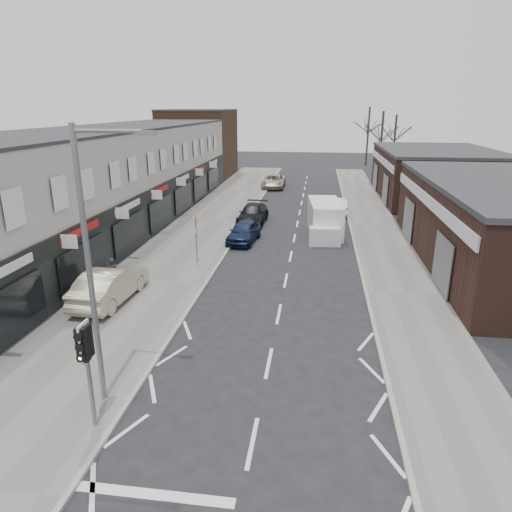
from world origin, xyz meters
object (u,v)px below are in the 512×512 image
(parked_car_right_b, at_px, (326,203))
(warning_sign, at_px, (196,226))
(parked_car_left_b, at_px, (253,214))
(parked_car_right_a, at_px, (336,206))
(pedestrian, at_px, (113,273))
(sedan_on_pavement, at_px, (110,285))
(white_van, at_px, (325,219))
(parked_car_left_c, at_px, (274,181))
(parked_car_left_a, at_px, (244,232))
(traffic_light, at_px, (86,351))
(street_lamp, at_px, (94,256))

(parked_car_right_b, bearing_deg, warning_sign, 67.78)
(parked_car_left_b, xyz_separation_m, parked_car_right_a, (6.43, 4.13, -0.03))
(pedestrian, xyz_separation_m, parked_car_right_a, (11.16, 18.50, -0.23))
(warning_sign, relative_size, sedan_on_pavement, 0.57)
(white_van, distance_m, parked_car_left_c, 19.40)
(sedan_on_pavement, xyz_separation_m, parked_car_left_a, (4.36, 10.58, -0.21))
(pedestrian, bearing_deg, white_van, -144.77)
(white_van, bearing_deg, sedan_on_pavement, -131.76)
(traffic_light, xyz_separation_m, pedestrian, (-3.72, 9.50, -1.52))
(sedan_on_pavement, xyz_separation_m, parked_car_left_c, (4.21, 31.81, -0.19))
(street_lamp, distance_m, pedestrian, 9.77)
(parked_car_left_c, height_order, parked_car_right_a, parked_car_left_c)
(parked_car_left_a, bearing_deg, parked_car_left_c, 96.22)
(warning_sign, bearing_deg, white_van, 45.43)
(warning_sign, bearing_deg, parked_car_left_a, 67.79)
(sedan_on_pavement, bearing_deg, warning_sign, -109.72)
(traffic_light, xyz_separation_m, parked_car_left_c, (1.00, 39.92, -1.70))
(parked_car_left_c, distance_m, parked_car_right_b, 12.90)
(parked_car_left_a, xyz_separation_m, parked_car_left_b, (-0.15, 5.19, 0.01))
(street_lamp, bearing_deg, pedestrian, 113.46)
(street_lamp, bearing_deg, parked_car_right_b, 76.05)
(white_van, xyz_separation_m, parked_car_left_c, (-5.40, 18.63, -0.36))
(parked_car_left_b, height_order, parked_car_right_b, parked_car_right_b)
(pedestrian, bearing_deg, traffic_light, 97.29)
(warning_sign, height_order, parked_car_left_b, warning_sign)
(warning_sign, height_order, parked_car_left_a, warning_sign)
(traffic_light, height_order, sedan_on_pavement, traffic_light)
(sedan_on_pavement, distance_m, parked_car_right_a, 22.57)
(sedan_on_pavement, xyz_separation_m, parked_car_left_b, (4.21, 15.77, -0.20))
(pedestrian, xyz_separation_m, parked_car_left_b, (4.72, 14.36, -0.20))
(white_van, bearing_deg, pedestrian, -136.34)
(sedan_on_pavement, distance_m, parked_car_right_b, 22.45)
(sedan_on_pavement, xyz_separation_m, parked_car_right_a, (10.65, 19.90, -0.23))
(traffic_light, bearing_deg, parked_car_left_a, 86.49)
(street_lamp, height_order, parked_car_right_b, street_lamp)
(parked_car_left_b, bearing_deg, sedan_on_pavement, -103.47)
(parked_car_left_c, xyz_separation_m, parked_car_right_a, (6.43, -11.91, -0.04))
(white_van, bearing_deg, parked_car_left_a, -159.31)
(pedestrian, bearing_deg, parked_car_right_b, -132.88)
(street_lamp, xyz_separation_m, parked_car_right_b, (6.73, 27.08, -3.82))
(traffic_light, relative_size, parked_car_left_b, 0.64)
(sedan_on_pavement, height_order, parked_car_right_b, sedan_on_pavement)
(street_lamp, bearing_deg, parked_car_left_a, 85.84)
(white_van, distance_m, parked_car_right_a, 6.81)
(parked_car_right_b, bearing_deg, sedan_on_pavement, 69.13)
(warning_sign, distance_m, white_van, 10.26)
(traffic_light, distance_m, parked_car_right_b, 29.09)
(sedan_on_pavement, relative_size, pedestrian, 3.05)
(parked_car_right_a, bearing_deg, parked_car_left_c, -65.53)
(pedestrian, height_order, parked_car_right_a, pedestrian)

